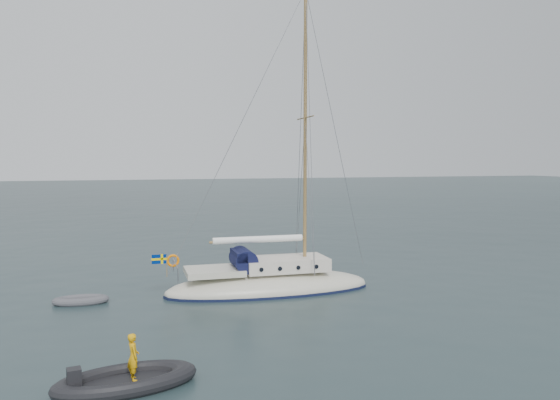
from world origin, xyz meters
name	(u,v)px	position (x,y,z in m)	size (l,w,h in m)	color
ground	(290,280)	(0.00, 0.00, 0.00)	(300.00, 300.00, 0.00)	black
sailboat	(270,268)	(-1.76, -2.19, 1.15)	(10.68, 3.19, 15.21)	beige
dinghy	(81,300)	(-10.45, -1.87, 0.15)	(2.44, 1.10, 0.35)	#525157
rib	(125,379)	(-8.73, -11.80, 0.25)	(4.07, 1.85, 1.56)	black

